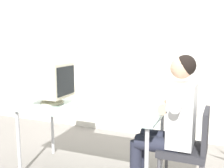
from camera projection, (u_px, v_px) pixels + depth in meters
The scene contains 6 objects.
wall_back at pixel (155, 32), 3.76m from camera, with size 8.00×0.10×3.00m, color silver.
desk at pixel (90, 112), 2.73m from camera, with size 1.47×0.71×0.72m.
crt_monitor at pixel (52, 80), 2.83m from camera, with size 0.36×0.36×0.43m.
keyboard at pixel (78, 104), 2.80m from camera, with size 0.16×0.48×0.03m.
office_chair at pixel (190, 146), 2.40m from camera, with size 0.41×0.41×0.80m.
person_seated at pixel (170, 120), 2.44m from camera, with size 0.68×0.55×1.27m.
Camera 1 is at (1.22, -2.36, 1.40)m, focal length 43.38 mm.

